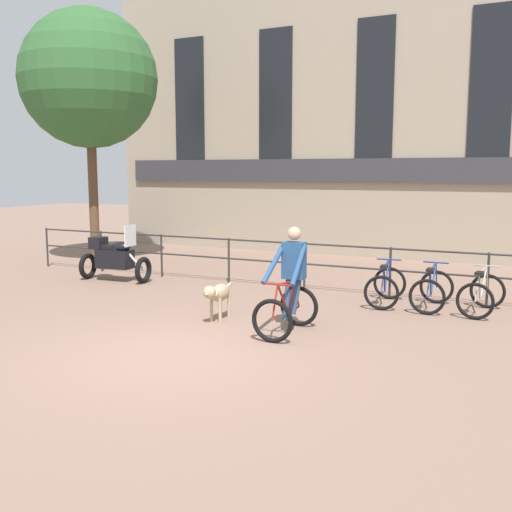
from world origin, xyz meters
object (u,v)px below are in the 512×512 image
(parked_bicycle_mid_left, at_px, (432,290))
(parked_bicycle_mid_right, at_px, (481,295))
(dog, at_px, (218,294))
(parked_motorcycle, at_px, (114,257))
(parked_bicycle_near_lamp, at_px, (386,286))
(cyclist_with_bike, at_px, (290,286))

(parked_bicycle_mid_left, distance_m, parked_bicycle_mid_right, 0.88)
(dog, bearing_deg, parked_bicycle_mid_right, 28.77)
(parked_motorcycle, xyz_separation_m, parked_bicycle_near_lamp, (6.39, 0.29, -0.20))
(parked_bicycle_mid_left, bearing_deg, dog, 38.56)
(parked_bicycle_near_lamp, xyz_separation_m, parked_bicycle_mid_right, (1.76, 0.00, -0.00))
(cyclist_with_bike, distance_m, parked_bicycle_mid_right, 3.79)
(dog, bearing_deg, parked_bicycle_near_lamp, 44.53)
(cyclist_with_bike, distance_m, dog, 1.43)
(parked_bicycle_near_lamp, bearing_deg, parked_bicycle_mid_left, 174.90)
(cyclist_with_bike, bearing_deg, parked_bicycle_mid_left, 55.92)
(parked_motorcycle, height_order, parked_bicycle_mid_left, parked_motorcycle)
(parked_bicycle_near_lamp, bearing_deg, parked_bicycle_mid_right, 174.90)
(parked_bicycle_near_lamp, bearing_deg, parked_motorcycle, -2.50)
(dog, bearing_deg, parked_motorcycle, 147.75)
(dog, distance_m, parked_bicycle_mid_left, 4.08)
(parked_motorcycle, xyz_separation_m, parked_bicycle_mid_left, (7.27, 0.29, -0.20))
(parked_bicycle_near_lamp, relative_size, parked_bicycle_mid_right, 0.99)
(parked_bicycle_near_lamp, distance_m, parked_bicycle_mid_left, 0.88)
(cyclist_with_bike, bearing_deg, dog, 174.92)
(parked_bicycle_near_lamp, relative_size, parked_bicycle_mid_left, 1.05)
(dog, height_order, parked_bicycle_mid_right, parked_bicycle_mid_right)
(dog, height_order, parked_bicycle_mid_left, parked_bicycle_mid_left)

